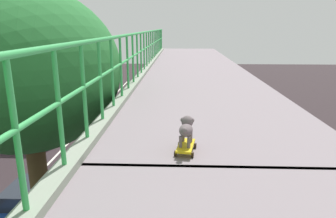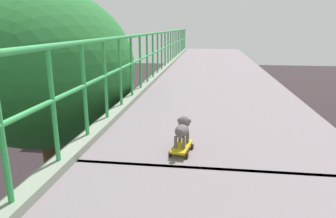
{
  "view_description": "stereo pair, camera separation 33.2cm",
  "coord_description": "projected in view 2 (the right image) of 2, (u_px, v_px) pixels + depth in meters",
  "views": [
    {
      "loc": [
        0.82,
        -2.2,
        7.37
      ],
      "look_at": [
        0.67,
        1.37,
        6.4
      ],
      "focal_mm": 32.63,
      "sensor_mm": 36.0,
      "label": 1
    },
    {
      "loc": [
        1.15,
        -2.17,
        7.37
      ],
      "look_at": [
        0.67,
        1.37,
        6.4
      ],
      "focal_mm": 32.63,
      "sensor_mm": 36.0,
      "label": 2
    }
  ],
  "objects": [
    {
      "name": "green_railing",
      "position": [
        35.0,
        155.0,
        2.52
      ],
      "size": [
        0.2,
        32.04,
        1.18
      ],
      "color": "gray",
      "rests_on": "overpass_deck"
    },
    {
      "name": "city_bus",
      "position": [
        91.0,
        98.0,
        24.76
      ],
      "size": [
        2.78,
        11.04,
        3.03
      ],
      "color": "white",
      "rests_on": "ground"
    },
    {
      "name": "small_dog",
      "position": [
        183.0,
        128.0,
        3.28
      ],
      "size": [
        0.18,
        0.35,
        0.29
      ],
      "color": "#64575A",
      "rests_on": "toy_skateboard"
    },
    {
      "name": "roadside_tree_mid",
      "position": [
        44.0,
        71.0,
        6.48
      ],
      "size": [
        3.86,
        3.86,
        8.18
      ],
      "color": "#503F24",
      "rests_on": "ground"
    },
    {
      "name": "toy_skateboard",
      "position": [
        182.0,
        147.0,
        3.3
      ],
      "size": [
        0.25,
        0.42,
        0.08
      ],
      "color": "gold",
      "rests_on": "overpass_deck"
    },
    {
      "name": "car_blue_fifth",
      "position": [
        54.0,
        196.0,
        12.33
      ],
      "size": [
        1.97,
        3.83,
        1.53
      ],
      "color": "navy",
      "rests_on": "ground"
    }
  ]
}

